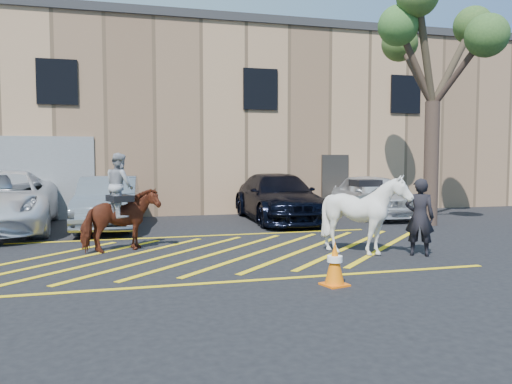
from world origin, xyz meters
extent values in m
plane|color=black|center=(0.00, 0.00, 0.00)|extent=(90.00, 90.00, 0.00)
imported|color=gray|center=(-2.36, 4.46, 0.77)|extent=(1.86, 4.73, 1.53)
imported|color=black|center=(3.04, 4.82, 0.77)|extent=(2.26, 5.36, 1.55)
imported|color=white|center=(6.58, 4.97, 0.76)|extent=(1.97, 4.53, 1.52)
imported|color=black|center=(4.18, -1.61, 0.83)|extent=(0.72, 0.66, 1.66)
cube|color=tan|center=(0.00, 12.00, 3.50)|extent=(32.00, 10.00, 7.00)
cube|color=#2D2D30|center=(0.00, 12.00, 7.15)|extent=(32.20, 10.20, 0.30)
cube|color=black|center=(-4.00, 6.96, 4.60)|extent=(1.30, 0.08, 1.50)
cube|color=black|center=(3.00, 6.96, 4.60)|extent=(1.30, 0.08, 1.50)
cube|color=black|center=(9.00, 6.96, 4.60)|extent=(1.30, 0.08, 1.50)
cube|color=#38332D|center=(6.00, 6.96, 1.10)|extent=(1.10, 0.08, 2.20)
cube|color=yellow|center=(-4.20, -0.30, 0.01)|extent=(4.20, 4.20, 0.01)
cube|color=yellow|center=(-3.15, -0.30, 0.01)|extent=(4.20, 4.20, 0.01)
cube|color=yellow|center=(-2.10, -0.30, 0.01)|extent=(4.20, 4.20, 0.01)
cube|color=yellow|center=(-1.05, -0.30, 0.01)|extent=(4.20, 4.20, 0.01)
cube|color=yellow|center=(0.00, -0.30, 0.01)|extent=(4.20, 4.20, 0.01)
cube|color=yellow|center=(1.05, -0.30, 0.01)|extent=(4.20, 4.20, 0.01)
cube|color=yellow|center=(2.10, -0.30, 0.01)|extent=(4.20, 4.20, 0.01)
cube|color=yellow|center=(3.15, -0.30, 0.01)|extent=(4.20, 4.20, 0.01)
cube|color=yellow|center=(4.20, -0.30, 0.01)|extent=(4.20, 4.20, 0.01)
cube|color=yellow|center=(0.00, 2.20, 0.01)|extent=(9.50, 0.12, 0.01)
cube|color=yellow|center=(0.00, -2.80, 0.01)|extent=(9.50, 0.12, 0.01)
imported|color=maroon|center=(-1.99, 0.50, 0.70)|extent=(1.83, 1.30, 1.41)
imported|color=#94959E|center=(-1.99, 0.50, 1.49)|extent=(0.75, 0.84, 1.43)
cube|color=black|center=(-1.99, 0.50, 1.19)|extent=(0.63, 0.69, 0.14)
imported|color=silver|center=(3.11, -1.21, 0.87)|extent=(1.45, 1.62, 1.74)
cube|color=black|center=(3.11, -1.21, 1.55)|extent=(0.57, 0.48, 0.14)
cube|color=#FF640A|center=(1.42, -3.45, 0.01)|extent=(0.47, 0.47, 0.03)
cone|color=orange|center=(1.42, -3.45, 0.38)|extent=(0.32, 0.32, 0.70)
cylinder|color=white|center=(1.42, -3.45, 0.44)|extent=(0.25, 0.25, 0.10)
cylinder|color=#4E382F|center=(7.25, 2.56, 1.90)|extent=(0.44, 0.44, 3.80)
cylinder|color=#483D2C|center=(8.03, 2.69, 4.97)|extent=(1.76, 0.51, 2.68)
cylinder|color=#49392C|center=(7.18, 3.41, 4.80)|extent=(0.33, 1.88, 2.34)
cylinder|color=#433328|center=(6.64, 2.56, 4.85)|extent=(1.40, 0.20, 2.39)
cylinder|color=#49362C|center=(7.59, 1.83, 4.59)|extent=(0.78, 1.62, 1.96)
cylinder|color=#4C3F2E|center=(6.78, 2.28, 5.20)|extent=(1.16, 0.77, 3.11)
sphere|color=#506C2E|center=(8.82, 2.83, 6.24)|extent=(1.20, 1.20, 1.20)
sphere|color=#49692D|center=(7.10, 4.27, 5.91)|extent=(1.20, 1.20, 1.20)
sphere|color=#427532|center=(6.03, 2.56, 6.00)|extent=(1.20, 1.20, 1.20)
sphere|color=#446F2F|center=(7.93, 1.10, 5.48)|extent=(1.20, 1.20, 1.20)
camera|label=1|loc=(-1.88, -10.92, 2.10)|focal=35.00mm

